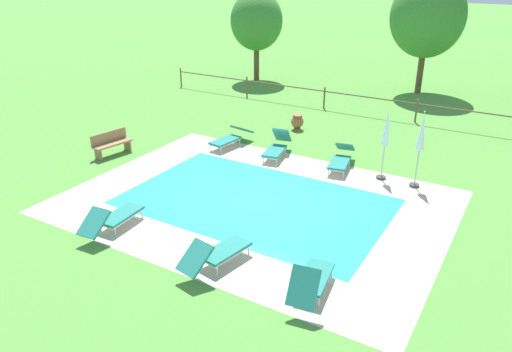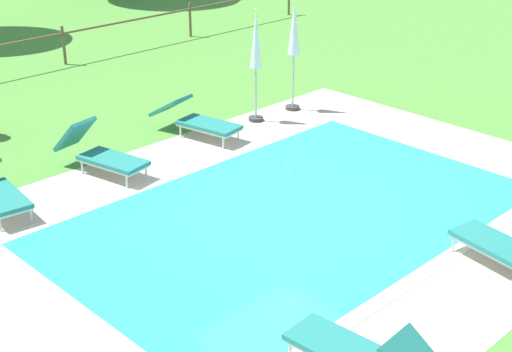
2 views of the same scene
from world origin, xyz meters
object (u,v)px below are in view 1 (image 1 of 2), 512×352
sun_lounger_north_near_steps (230,137)px  sun_lounger_north_mid (217,253)px  sun_lounger_north_far (341,158)px  tree_far_west (428,16)px  sun_lounger_south_near_corner (277,147)px  wooden_bench_lawn_side (111,143)px  sun_lounger_north_end (113,217)px  terracotta_urn_near_fence (297,122)px  patio_umbrella_closed_row_centre (386,133)px  sun_lounger_south_mid (312,280)px  tree_centre (257,21)px  patio_umbrella_closed_row_west (421,137)px

sun_lounger_north_near_steps → sun_lounger_north_mid: bearing=-58.8°
sun_lounger_north_far → tree_far_west: tree_far_west is taller
sun_lounger_south_near_corner → wooden_bench_lawn_side: bearing=-151.1°
sun_lounger_north_near_steps → sun_lounger_north_end: bearing=-82.9°
wooden_bench_lawn_side → terracotta_urn_near_fence: (4.65, 6.17, -0.11)m
terracotta_urn_near_fence → sun_lounger_north_mid: bearing=-74.0°
sun_lounger_south_near_corner → tree_far_west: size_ratio=0.32×
sun_lounger_north_mid → sun_lounger_north_end: sun_lounger_north_mid is taller
sun_lounger_north_mid → terracotta_urn_near_fence: size_ratio=3.15×
sun_lounger_north_far → sun_lounger_south_near_corner: 2.46m
sun_lounger_north_mid → patio_umbrella_closed_row_centre: bearing=75.7°
terracotta_urn_near_fence → sun_lounger_north_end: bearing=-92.6°
patio_umbrella_closed_row_centre → wooden_bench_lawn_side: (-9.35, -2.98, -1.14)m
sun_lounger_north_near_steps → sun_lounger_south_mid: size_ratio=1.13×
sun_lounger_north_end → tree_centre: bearing=108.6°
patio_umbrella_closed_row_centre → terracotta_urn_near_fence: bearing=145.8°
patio_umbrella_closed_row_centre → tree_centre: bearing=136.5°
terracotta_urn_near_fence → tree_far_west: (2.87, 9.05, 3.64)m
sun_lounger_north_far → patio_umbrella_closed_row_west: size_ratio=0.84×
tree_far_west → wooden_bench_lawn_side: bearing=-116.3°
sun_lounger_north_mid → tree_far_west: 19.56m
sun_lounger_north_far → patio_umbrella_closed_row_west: (2.62, -0.23, 1.33)m
sun_lounger_north_near_steps → wooden_bench_lawn_side: (-3.30, -3.02, 0.11)m
sun_lounger_south_mid → patio_umbrella_closed_row_centre: size_ratio=0.77×
patio_umbrella_closed_row_west → sun_lounger_north_near_steps: bearing=179.3°
terracotta_urn_near_fence → tree_far_west: 10.16m
sun_lounger_south_mid → patio_umbrella_closed_row_centre: (-0.61, 6.88, 1.20)m
sun_lounger_north_near_steps → tree_far_west: size_ratio=0.35×
wooden_bench_lawn_side → tree_centre: (-1.68, 13.43, 2.95)m
sun_lounger_north_mid → patio_umbrella_closed_row_centre: patio_umbrella_closed_row_centre is taller
sun_lounger_north_far → terracotta_urn_near_fence: sun_lounger_north_far is taller
sun_lounger_north_mid → tree_centre: bearing=117.9°
sun_lounger_south_near_corner → patio_umbrella_closed_row_centre: 4.14m
patio_umbrella_closed_row_west → wooden_bench_lawn_side: (-10.46, -2.93, -1.22)m
tree_far_west → tree_centre: tree_far_west is taller
sun_lounger_north_end → tree_far_west: tree_far_west is taller
sun_lounger_north_near_steps → sun_lounger_north_mid: (4.26, -7.03, 0.02)m
sun_lounger_south_near_corner → tree_far_west: (2.13, 12.25, 3.61)m
tree_centre → patio_umbrella_closed_row_centre: bearing=-43.5°
sun_lounger_south_near_corner → patio_umbrella_closed_row_west: bearing=-0.5°
patio_umbrella_closed_row_centre → tree_far_west: tree_far_west is taller
patio_umbrella_closed_row_centre → wooden_bench_lawn_side: bearing=-162.3°
wooden_bench_lawn_side → tree_centre: bearing=97.1°
sun_lounger_north_far → sun_lounger_north_end: bearing=-117.1°
patio_umbrella_closed_row_west → tree_centre: bearing=139.1°
sun_lounger_south_near_corner → patio_umbrella_closed_row_west: (5.07, -0.04, 1.30)m
sun_lounger_north_mid → tree_centre: 19.97m
sun_lounger_south_near_corner → wooden_bench_lawn_side: size_ratio=1.28×
sun_lounger_south_mid → tree_far_west: size_ratio=0.31×
sun_lounger_north_far → sun_lounger_north_near_steps: bearing=-178.3°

